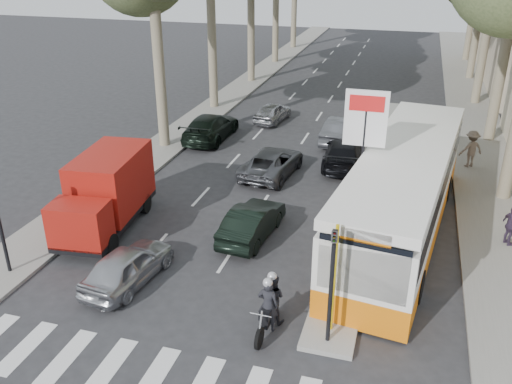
# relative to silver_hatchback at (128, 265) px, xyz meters

# --- Properties ---
(ground) EXTENTS (120.00, 120.00, 0.00)m
(ground) POSITION_rel_silver_hatchback_xyz_m (3.50, 0.31, -0.64)
(ground) COLOR #28282B
(ground) RESTS_ON ground
(sidewalk_right) EXTENTS (3.20, 70.00, 0.12)m
(sidewalk_right) POSITION_rel_silver_hatchback_xyz_m (12.10, 25.31, -0.58)
(sidewalk_right) COLOR gray
(sidewalk_right) RESTS_ON ground
(median_left) EXTENTS (2.40, 64.00, 0.12)m
(median_left) POSITION_rel_silver_hatchback_xyz_m (-4.50, 28.31, -0.58)
(median_left) COLOR gray
(median_left) RESTS_ON ground
(traffic_island) EXTENTS (1.50, 26.00, 0.16)m
(traffic_island) POSITION_rel_silver_hatchback_xyz_m (6.75, 11.31, -0.56)
(traffic_island) COLOR gray
(traffic_island) RESTS_ON ground
(billboard) EXTENTS (1.50, 12.10, 5.60)m
(billboard) POSITION_rel_silver_hatchback_xyz_m (6.75, 5.31, 3.07)
(billboard) COLOR yellow
(billboard) RESTS_ON ground
(traffic_light_island) EXTENTS (0.16, 0.41, 3.60)m
(traffic_light_island) POSITION_rel_silver_hatchback_xyz_m (6.75, -1.19, 1.85)
(traffic_light_island) COLOR black
(traffic_light_island) RESTS_ON ground
(silver_hatchback) EXTENTS (1.97, 3.91, 1.28)m
(silver_hatchback) POSITION_rel_silver_hatchback_xyz_m (0.00, 0.00, 0.00)
(silver_hatchback) COLOR #ADAFB5
(silver_hatchback) RESTS_ON ground
(dark_hatchback) EXTENTS (1.72, 3.99, 1.28)m
(dark_hatchback) POSITION_rel_silver_hatchback_xyz_m (3.00, 4.03, 0.00)
(dark_hatchback) COLOR black
(dark_hatchback) RESTS_ON ground
(queue_car_a) EXTENTS (2.52, 4.67, 1.24)m
(queue_car_a) POSITION_rel_silver_hatchback_xyz_m (2.15, 10.11, -0.02)
(queue_car_a) COLOR #4B4D52
(queue_car_a) RESTS_ON ground
(queue_car_b) EXTENTS (2.14, 4.78, 1.36)m
(queue_car_b) POSITION_rel_silver_hatchback_xyz_m (5.30, 12.23, 0.04)
(queue_car_b) COLOR black
(queue_car_b) RESTS_ON ground
(queue_car_c) EXTENTS (1.87, 3.70, 1.21)m
(queue_car_c) POSITION_rel_silver_hatchback_xyz_m (0.00, 18.39, -0.03)
(queue_car_c) COLOR #A0A1A7
(queue_car_c) RESTS_ON ground
(queue_car_d) EXTENTS (1.96, 4.46, 1.42)m
(queue_car_d) POSITION_rel_silver_hatchback_xyz_m (4.70, 15.76, 0.07)
(queue_car_d) COLOR #4F5157
(queue_car_d) RESTS_ON ground
(queue_car_e) EXTENTS (2.06, 5.02, 1.45)m
(queue_car_e) POSITION_rel_silver_hatchback_xyz_m (-2.50, 14.16, 0.09)
(queue_car_e) COLOR black
(queue_car_e) RESTS_ON ground
(red_truck) EXTENTS (2.60, 5.57, 2.87)m
(red_truck) POSITION_rel_silver_hatchback_xyz_m (-2.56, 3.23, 0.88)
(red_truck) COLOR black
(red_truck) RESTS_ON ground
(city_bus) EXTENTS (4.46, 13.26, 3.43)m
(city_bus) POSITION_rel_silver_hatchback_xyz_m (8.30, 5.91, 1.17)
(city_bus) COLOR orange
(city_bus) RESTS_ON ground
(motorcycle) EXTENTS (0.77, 2.11, 1.79)m
(motorcycle) POSITION_rel_silver_hatchback_xyz_m (5.01, -0.89, 0.18)
(motorcycle) COLOR black
(motorcycle) RESTS_ON ground
(pedestrian_near) EXTENTS (0.81, 1.00, 1.54)m
(pedestrian_near) POSITION_rel_silver_hatchback_xyz_m (12.18, 5.94, 0.25)
(pedestrian_near) COLOR #40324B
(pedestrian_near) RESTS_ON sidewalk_right
(pedestrian_far) EXTENTS (1.29, 1.02, 1.83)m
(pedestrian_far) POSITION_rel_silver_hatchback_xyz_m (11.26, 13.61, 0.40)
(pedestrian_far) COLOR #706054
(pedestrian_far) RESTS_ON sidewalk_right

